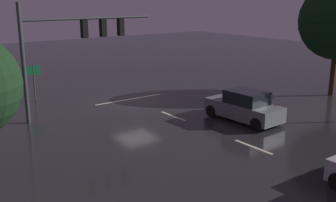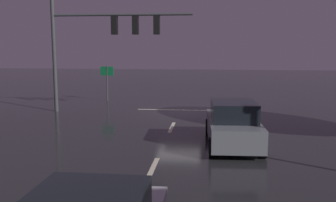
# 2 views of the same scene
# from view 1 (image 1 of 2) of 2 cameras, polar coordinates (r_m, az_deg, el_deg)

# --- Properties ---
(ground_plane) EXTENTS (80.00, 80.00, 0.00)m
(ground_plane) POSITION_cam_1_polar(r_m,az_deg,el_deg) (25.89, -4.62, -0.11)
(ground_plane) COLOR #232326
(traffic_signal_assembly) EXTENTS (7.90, 0.47, 6.34)m
(traffic_signal_assembly) POSITION_cam_1_polar(r_m,az_deg,el_deg) (22.90, -13.23, 8.72)
(traffic_signal_assembly) COLOR #383A3D
(traffic_signal_assembly) RESTS_ON ground_plane
(lane_dash_far) EXTENTS (0.16, 2.20, 0.01)m
(lane_dash_far) POSITION_cam_1_polar(r_m,az_deg,el_deg) (22.71, 0.74, -2.17)
(lane_dash_far) COLOR beige
(lane_dash_far) RESTS_ON ground_plane
(lane_dash_mid) EXTENTS (0.16, 2.20, 0.01)m
(lane_dash_mid) POSITION_cam_1_polar(r_m,az_deg,el_deg) (18.55, 12.09, -6.43)
(lane_dash_mid) COLOR beige
(lane_dash_mid) RESTS_ON ground_plane
(stop_bar) EXTENTS (5.00, 0.16, 0.01)m
(stop_bar) POSITION_cam_1_polar(r_m,az_deg,el_deg) (26.56, -5.55, 0.25)
(stop_bar) COLOR beige
(stop_bar) RESTS_ON ground_plane
(car_approaching) EXTENTS (2.07, 4.43, 1.70)m
(car_approaching) POSITION_cam_1_polar(r_m,az_deg,el_deg) (22.07, 10.84, -0.79)
(car_approaching) COLOR slate
(car_approaching) RESTS_ON ground_plane
(route_sign) EXTENTS (0.90, 0.12, 2.40)m
(route_sign) POSITION_cam_1_polar(r_m,az_deg,el_deg) (26.90, -18.70, 3.50)
(route_sign) COLOR #383A3D
(route_sign) RESTS_ON ground_plane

